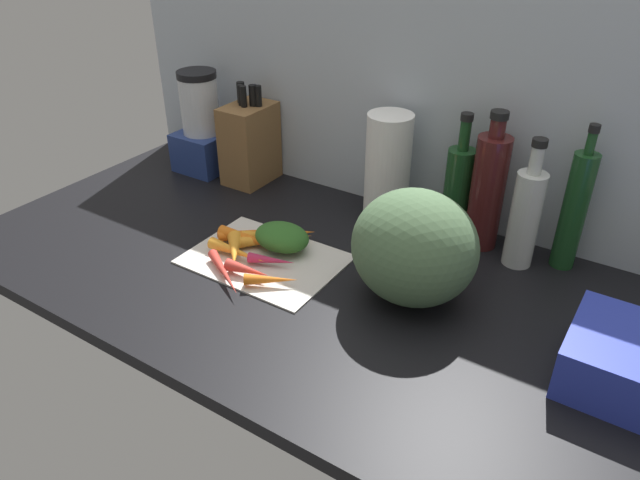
# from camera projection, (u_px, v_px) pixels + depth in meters

# --- Properties ---
(ground_plane) EXTENTS (1.70, 0.80, 0.03)m
(ground_plane) POSITION_uv_depth(u_px,v_px,m) (331.00, 283.00, 1.27)
(ground_plane) COLOR black
(wall_back) EXTENTS (1.70, 0.03, 0.60)m
(wall_back) POSITION_uv_depth(u_px,v_px,m) (419.00, 93.00, 1.38)
(wall_back) COLOR #ADB7C1
(wall_back) RESTS_ON ground_plane
(cutting_board) EXTENTS (0.33, 0.25, 0.01)m
(cutting_board) POSITION_uv_depth(u_px,v_px,m) (265.00, 258.00, 1.32)
(cutting_board) COLOR beige
(cutting_board) RESTS_ON ground_plane
(carrot_0) EXTENTS (0.11, 0.06, 0.02)m
(carrot_0) POSITION_uv_depth(u_px,v_px,m) (272.00, 260.00, 1.29)
(carrot_0) COLOR #B2264C
(carrot_0) RESTS_ON cutting_board
(carrot_1) EXTENTS (0.10, 0.04, 0.03)m
(carrot_1) POSITION_uv_depth(u_px,v_px,m) (248.00, 270.00, 1.25)
(carrot_1) COLOR red
(carrot_1) RESTS_ON cutting_board
(carrot_2) EXTENTS (0.11, 0.12, 0.03)m
(carrot_2) POSITION_uv_depth(u_px,v_px,m) (249.00, 233.00, 1.38)
(carrot_2) COLOR orange
(carrot_2) RESTS_ON cutting_board
(carrot_3) EXTENTS (0.11, 0.08, 0.03)m
(carrot_3) POSITION_uv_depth(u_px,v_px,m) (271.00, 280.00, 1.22)
(carrot_3) COLOR orange
(carrot_3) RESTS_ON cutting_board
(carrot_4) EXTENTS (0.18, 0.06, 0.03)m
(carrot_4) POSITION_uv_depth(u_px,v_px,m) (252.00, 241.00, 1.35)
(carrot_4) COLOR orange
(carrot_4) RESTS_ON cutting_board
(carrot_5) EXTENTS (0.15, 0.14, 0.03)m
(carrot_5) POSITION_uv_depth(u_px,v_px,m) (274.00, 239.00, 1.36)
(carrot_5) COLOR orange
(carrot_5) RESTS_ON cutting_board
(carrot_6) EXTENTS (0.10, 0.11, 0.04)m
(carrot_6) POSITION_uv_depth(u_px,v_px,m) (235.00, 250.00, 1.31)
(carrot_6) COLOR orange
(carrot_6) RESTS_ON cutting_board
(carrot_7) EXTENTS (0.12, 0.10, 0.03)m
(carrot_7) POSITION_uv_depth(u_px,v_px,m) (270.00, 236.00, 1.37)
(carrot_7) COLOR orange
(carrot_7) RESTS_ON cutting_board
(carrot_8) EXTENTS (0.11, 0.10, 0.03)m
(carrot_8) POSITION_uv_depth(u_px,v_px,m) (289.00, 233.00, 1.38)
(carrot_8) COLOR orange
(carrot_8) RESTS_ON cutting_board
(carrot_9) EXTENTS (0.15, 0.11, 0.02)m
(carrot_9) POSITION_uv_depth(u_px,v_px,m) (224.00, 273.00, 1.25)
(carrot_9) COLOR red
(carrot_9) RESTS_ON cutting_board
(carrot_10) EXTENTS (0.15, 0.03, 0.03)m
(carrot_10) POSITION_uv_depth(u_px,v_px,m) (237.00, 252.00, 1.31)
(carrot_10) COLOR orange
(carrot_10) RESTS_ON cutting_board
(carrot_greens_pile) EXTENTS (0.13, 0.10, 0.06)m
(carrot_greens_pile) POSITION_uv_depth(u_px,v_px,m) (282.00, 237.00, 1.34)
(carrot_greens_pile) COLOR #2D6023
(carrot_greens_pile) RESTS_ON cutting_board
(winter_squash) EXTENTS (0.25, 0.23, 0.23)m
(winter_squash) POSITION_uv_depth(u_px,v_px,m) (414.00, 248.00, 1.15)
(winter_squash) COLOR #4C6B47
(winter_squash) RESTS_ON ground_plane
(knife_block) EXTENTS (0.11, 0.15, 0.27)m
(knife_block) POSITION_uv_depth(u_px,v_px,m) (250.00, 143.00, 1.62)
(knife_block) COLOR brown
(knife_block) RESTS_ON ground_plane
(blender_appliance) EXTENTS (0.14, 0.14, 0.29)m
(blender_appliance) POSITION_uv_depth(u_px,v_px,m) (202.00, 128.00, 1.68)
(blender_appliance) COLOR navy
(blender_appliance) RESTS_ON ground_plane
(paper_towel_roll) EXTENTS (0.11, 0.11, 0.27)m
(paper_towel_roll) POSITION_uv_depth(u_px,v_px,m) (388.00, 169.00, 1.42)
(paper_towel_roll) COLOR white
(paper_towel_roll) RESTS_ON ground_plane
(bottle_0) EXTENTS (0.06, 0.06, 0.30)m
(bottle_0) POSITION_uv_depth(u_px,v_px,m) (458.00, 189.00, 1.37)
(bottle_0) COLOR #19421E
(bottle_0) RESTS_ON ground_plane
(bottle_1) EXTENTS (0.08, 0.08, 0.32)m
(bottle_1) POSITION_uv_depth(u_px,v_px,m) (488.00, 190.00, 1.31)
(bottle_1) COLOR #471919
(bottle_1) RESTS_ON ground_plane
(bottle_2) EXTENTS (0.06, 0.06, 0.29)m
(bottle_2) POSITION_uv_depth(u_px,v_px,m) (525.00, 216.00, 1.25)
(bottle_2) COLOR silver
(bottle_2) RESTS_ON ground_plane
(bottle_3) EXTENTS (0.05, 0.05, 0.32)m
(bottle_3) POSITION_uv_depth(u_px,v_px,m) (574.00, 210.00, 1.24)
(bottle_3) COLOR #19421E
(bottle_3) RESTS_ON ground_plane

